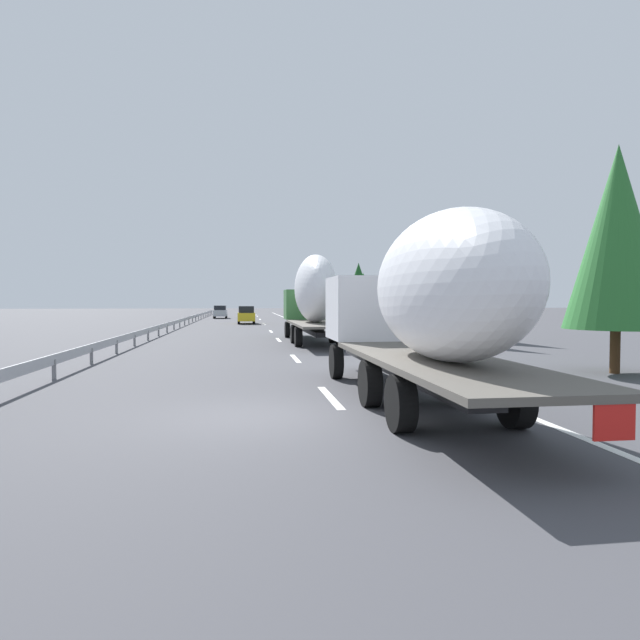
# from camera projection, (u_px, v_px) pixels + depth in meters

# --- Properties ---
(ground_plane) EXTENTS (260.00, 260.00, 0.00)m
(ground_plane) POSITION_uv_depth(u_px,v_px,m) (247.00, 326.00, 50.73)
(ground_plane) COLOR #424247
(lane_stripe_0) EXTENTS (3.20, 0.20, 0.01)m
(lane_stripe_0) POSITION_uv_depth(u_px,v_px,m) (330.00, 397.00, 13.38)
(lane_stripe_0) COLOR white
(lane_stripe_0) RESTS_ON ground_plane
(lane_stripe_1) EXTENTS (3.20, 0.20, 0.01)m
(lane_stripe_1) POSITION_uv_depth(u_px,v_px,m) (295.00, 358.00, 22.38)
(lane_stripe_1) COLOR white
(lane_stripe_1) RESTS_ON ground_plane
(lane_stripe_2) EXTENTS (3.20, 0.20, 0.01)m
(lane_stripe_2) POSITION_uv_depth(u_px,v_px,m) (279.00, 340.00, 33.16)
(lane_stripe_2) COLOR white
(lane_stripe_2) RESTS_ON ground_plane
(lane_stripe_3) EXTENTS (3.20, 0.20, 0.01)m
(lane_stripe_3) POSITION_uv_depth(u_px,v_px,m) (271.00, 331.00, 42.42)
(lane_stripe_3) COLOR white
(lane_stripe_3) RESTS_ON ground_plane
(lane_stripe_4) EXTENTS (3.20, 0.20, 0.01)m
(lane_stripe_4) POSITION_uv_depth(u_px,v_px,m) (264.00, 324.00, 55.60)
(lane_stripe_4) COLOR white
(lane_stripe_4) RESTS_ON ground_plane
(lane_stripe_5) EXTENTS (3.20, 0.20, 0.01)m
(lane_stripe_5) POSITION_uv_depth(u_px,v_px,m) (264.00, 324.00, 56.85)
(lane_stripe_5) COLOR white
(lane_stripe_5) RESTS_ON ground_plane
(lane_stripe_6) EXTENTS (3.20, 0.20, 0.01)m
(lane_stripe_6) POSITION_uv_depth(u_px,v_px,m) (260.00, 319.00, 70.59)
(lane_stripe_6) COLOR white
(lane_stripe_6) RESTS_ON ground_plane
(lane_stripe_7) EXTENTS (3.20, 0.20, 0.01)m
(lane_stripe_7) POSITION_uv_depth(u_px,v_px,m) (257.00, 316.00, 84.97)
(lane_stripe_7) COLOR white
(lane_stripe_7) RESTS_ON ground_plane
(lane_stripe_8) EXTENTS (3.20, 0.20, 0.01)m
(lane_stripe_8) POSITION_uv_depth(u_px,v_px,m) (256.00, 315.00, 93.00)
(lane_stripe_8) COLOR white
(lane_stripe_8) RESTS_ON ground_plane
(edge_line_right) EXTENTS (110.00, 0.20, 0.01)m
(edge_line_right) POSITION_uv_depth(u_px,v_px,m) (300.00, 324.00, 56.45)
(edge_line_right) COLOR white
(edge_line_right) RESTS_ON ground_plane
(truck_lead) EXTENTS (13.34, 2.55, 4.91)m
(truck_lead) POSITION_uv_depth(u_px,v_px,m) (313.00, 295.00, 30.88)
(truck_lead) COLOR #387038
(truck_lead) RESTS_ON ground_plane
(truck_trailing) EXTENTS (12.60, 2.55, 4.11)m
(truck_trailing) POSITION_uv_depth(u_px,v_px,m) (422.00, 302.00, 12.01)
(truck_trailing) COLOR silver
(truck_trailing) RESTS_ON ground_plane
(car_yellow_coupe) EXTENTS (4.62, 1.78, 1.85)m
(car_yellow_coupe) POSITION_uv_depth(u_px,v_px,m) (246.00, 315.00, 56.88)
(car_yellow_coupe) COLOR gold
(car_yellow_coupe) RESTS_ON ground_plane
(car_silver_hatch) EXTENTS (4.59, 1.80, 1.76)m
(car_silver_hatch) POSITION_uv_depth(u_px,v_px,m) (220.00, 312.00, 74.76)
(car_silver_hatch) COLOR #ADB2B7
(car_silver_hatch) RESTS_ON ground_plane
(road_sign) EXTENTS (0.10, 0.90, 3.03)m
(road_sign) POSITION_uv_depth(u_px,v_px,m) (319.00, 304.00, 50.79)
(road_sign) COLOR gray
(road_sign) RESTS_ON ground_plane
(tree_0) EXTENTS (3.18, 3.18, 5.00)m
(tree_0) POSITION_uv_depth(u_px,v_px,m) (363.00, 292.00, 50.51)
(tree_0) COLOR #472D19
(tree_0) RESTS_ON ground_plane
(tree_1) EXTENTS (3.26, 3.26, 6.28)m
(tree_1) POSITION_uv_depth(u_px,v_px,m) (359.00, 286.00, 55.53)
(tree_1) COLOR #472D19
(tree_1) RESTS_ON ground_plane
(tree_2) EXTENTS (2.90, 2.90, 6.68)m
(tree_2) POSITION_uv_depth(u_px,v_px,m) (459.00, 271.00, 33.63)
(tree_2) COLOR #472D19
(tree_2) RESTS_ON ground_plane
(tree_3) EXTENTS (2.46, 2.46, 6.42)m
(tree_3) POSITION_uv_depth(u_px,v_px,m) (440.00, 275.00, 30.68)
(tree_3) COLOR #472D19
(tree_3) RESTS_ON ground_plane
(tree_4) EXTENTS (3.27, 3.27, 7.45)m
(tree_4) POSITION_uv_depth(u_px,v_px,m) (617.00, 237.00, 17.65)
(tree_4) COLOR #472D19
(tree_4) RESTS_ON ground_plane
(guardrail_median) EXTENTS (94.00, 0.10, 0.76)m
(guardrail_median) POSITION_uv_depth(u_px,v_px,m) (185.00, 320.00, 52.85)
(guardrail_median) COLOR #9EA0A5
(guardrail_median) RESTS_ON ground_plane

